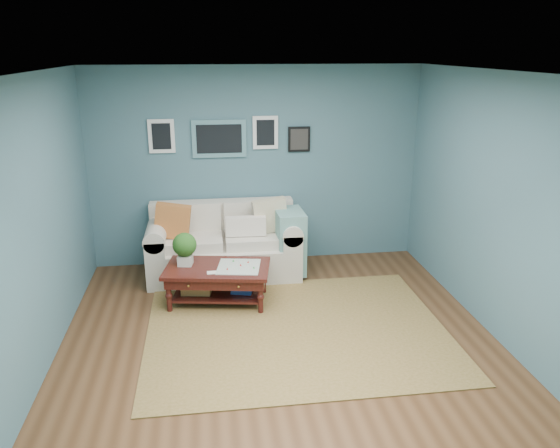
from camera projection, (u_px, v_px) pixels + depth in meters
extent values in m
plane|color=brown|center=(282.00, 349.00, 5.53)|extent=(5.00, 5.00, 0.00)
plane|color=white|center=(283.00, 73.00, 4.69)|extent=(5.00, 5.00, 0.00)
cube|color=#436872|center=(257.00, 167.00, 7.46)|extent=(4.50, 0.02, 2.70)
cube|color=#436872|center=(353.00, 372.00, 2.75)|extent=(4.50, 0.02, 2.70)
cube|color=#436872|center=(31.00, 233.00, 4.81)|extent=(0.02, 5.00, 2.70)
cube|color=#436872|center=(507.00, 213.00, 5.40)|extent=(0.02, 5.00, 2.70)
cube|color=slate|center=(219.00, 139.00, 7.25)|extent=(0.72, 0.03, 0.50)
cube|color=black|center=(219.00, 139.00, 7.23)|extent=(0.60, 0.01, 0.38)
cube|color=white|center=(161.00, 136.00, 7.14)|extent=(0.34, 0.03, 0.44)
cube|color=white|center=(265.00, 132.00, 7.31)|extent=(0.34, 0.03, 0.44)
cube|color=black|center=(299.00, 139.00, 7.40)|extent=(0.30, 0.03, 0.34)
cube|color=brown|center=(297.00, 330.00, 5.88)|extent=(3.19, 2.55, 0.01)
cube|color=beige|center=(224.00, 259.00, 7.27)|extent=(1.47, 0.91, 0.43)
cube|color=beige|center=(222.00, 218.00, 7.46)|extent=(1.93, 0.23, 0.50)
cube|color=beige|center=(158.00, 255.00, 7.12)|extent=(0.25, 0.91, 0.64)
cube|color=beige|center=(288.00, 249.00, 7.35)|extent=(0.25, 0.91, 0.64)
cylinder|color=beige|center=(156.00, 232.00, 7.02)|extent=(0.27, 0.91, 0.27)
cylinder|color=beige|center=(288.00, 226.00, 7.25)|extent=(0.27, 0.91, 0.27)
cube|color=beige|center=(193.00, 242.00, 7.07)|extent=(0.75, 0.58, 0.13)
cube|color=beige|center=(254.00, 239.00, 7.17)|extent=(0.75, 0.58, 0.13)
cube|color=beige|center=(193.00, 217.00, 7.26)|extent=(0.75, 0.12, 0.37)
cube|color=beige|center=(252.00, 214.00, 7.37)|extent=(0.75, 0.12, 0.37)
cube|color=#D75927|center=(173.00, 221.00, 6.96)|extent=(0.50, 0.18, 0.49)
cube|color=beige|center=(270.00, 215.00, 7.19)|extent=(0.49, 0.19, 0.48)
cube|color=silver|center=(246.00, 226.00, 7.06)|extent=(0.52, 0.12, 0.25)
cube|color=#6AA094|center=(289.00, 241.00, 7.18)|extent=(0.35, 0.57, 0.83)
cube|color=black|center=(217.00, 268.00, 6.41)|extent=(1.32, 0.91, 0.04)
cube|color=black|center=(218.00, 275.00, 6.43)|extent=(1.22, 0.81, 0.12)
cube|color=black|center=(218.00, 293.00, 6.51)|extent=(1.11, 0.70, 0.03)
sphere|color=gold|center=(188.00, 286.00, 6.13)|extent=(0.03, 0.03, 0.03)
sphere|color=gold|center=(239.00, 287.00, 6.11)|extent=(0.03, 0.03, 0.03)
cylinder|color=black|center=(169.00, 295.00, 6.24)|extent=(0.06, 0.06, 0.41)
cylinder|color=black|center=(261.00, 297.00, 6.20)|extent=(0.06, 0.06, 0.41)
cylinder|color=black|center=(179.00, 276.00, 6.76)|extent=(0.06, 0.06, 0.41)
cylinder|color=black|center=(264.00, 277.00, 6.72)|extent=(0.06, 0.06, 0.41)
cube|color=silver|center=(185.00, 260.00, 6.44)|extent=(0.19, 0.19, 0.12)
sphere|color=#2A5319|center=(184.00, 245.00, 6.38)|extent=(0.28, 0.28, 0.28)
cube|color=silver|center=(239.00, 267.00, 6.39)|extent=(0.56, 0.56, 0.01)
cube|color=#A67547|center=(197.00, 284.00, 6.48)|extent=(0.38, 0.30, 0.20)
cube|color=#254391|center=(242.00, 288.00, 6.50)|extent=(0.27, 0.22, 0.11)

